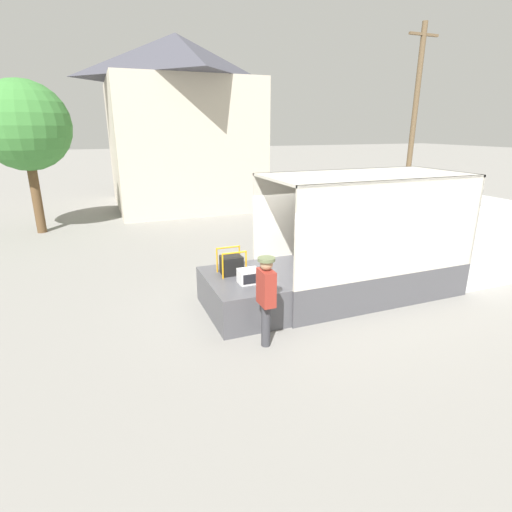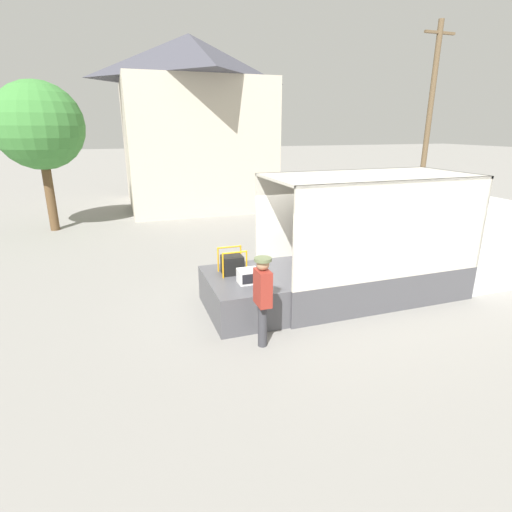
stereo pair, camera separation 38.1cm
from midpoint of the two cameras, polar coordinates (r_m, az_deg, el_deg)
The scene contains 9 objects.
ground_plane at distance 9.64m, azimuth 0.98°, elevation -7.28°, with size 160.00×160.00×0.00m, color gray.
box_truck at distance 11.33m, azimuth 19.85°, elevation 0.51°, with size 6.83×2.35×3.04m.
tailgate_deck at distance 9.22m, azimuth -3.39°, elevation -5.63°, with size 1.52×2.24×0.85m, color #4C4C51.
microwave at distance 8.72m, azimuth -2.32°, elevation -2.92°, with size 0.45×0.36×0.31m.
portable_generator at distance 9.27m, azimuth -4.61°, elevation -1.23°, with size 0.59×0.49×0.60m.
worker_person at distance 7.56m, azimuth 0.01°, elevation -5.23°, with size 0.33×0.44×1.82m.
house_backdrop at distance 22.66m, azimuth -11.32°, elevation 18.28°, with size 7.39×8.19×8.60m.
utility_pole at distance 23.96m, azimuth 21.26°, elevation 18.28°, with size 1.80×0.28×9.16m.
street_tree at distance 18.23m, azimuth -30.71°, elevation 15.64°, with size 3.36×3.36×5.85m.
Camera 1 is at (-3.54, -7.98, 4.10)m, focal length 28.00 mm.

